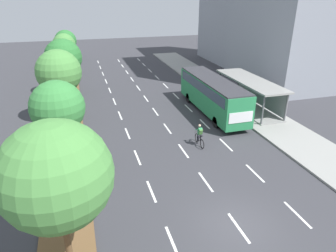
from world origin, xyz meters
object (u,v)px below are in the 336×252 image
at_px(median_tree_third, 59,72).
at_px(median_tree_fourth, 63,57).
at_px(median_tree_fifth, 64,45).
at_px(bus_shelter, 252,91).
at_px(median_tree_second, 57,107).
at_px(median_tree_farthest, 66,41).
at_px(cyclist, 200,136).
at_px(median_tree_nearest, 56,176).
at_px(bus, 212,92).

relative_size(median_tree_third, median_tree_fourth, 1.04).
xyz_separation_m(median_tree_third, median_tree_fifth, (0.19, 16.95, -0.30)).
height_order(bus_shelter, median_tree_fifth, median_tree_fifth).
bearing_deg(median_tree_third, median_tree_second, -89.07).
xyz_separation_m(bus_shelter, median_tree_third, (-18.02, 1.75, 2.72)).
bearing_deg(bus_shelter, median_tree_third, 174.47).
distance_m(median_tree_third, median_tree_farthest, 25.44).
relative_size(median_tree_second, median_tree_fifth, 1.04).
height_order(median_tree_second, median_tree_third, median_tree_third).
xyz_separation_m(cyclist, median_tree_second, (-9.84, -0.57, 3.56)).
distance_m(cyclist, median_tree_farthest, 34.86).
relative_size(cyclist, median_tree_third, 0.28).
distance_m(median_tree_nearest, median_tree_second, 8.48).
bearing_deg(median_tree_second, median_tree_fourth, 89.82).
bearing_deg(median_tree_third, median_tree_farthest, 89.52).
bearing_deg(median_tree_fifth, bus_shelter, -46.35).
height_order(bus_shelter, median_tree_farthest, median_tree_farthest).
distance_m(cyclist, median_tree_fifth, 26.95).
xyz_separation_m(median_tree_fifth, median_tree_farthest, (0.03, 8.47, -0.62)).
distance_m(median_tree_fourth, median_tree_fifth, 8.48).
xyz_separation_m(median_tree_nearest, median_tree_third, (-0.39, 16.95, -0.03)).
bearing_deg(median_tree_nearest, median_tree_second, 91.71).
height_order(bus_shelter, median_tree_nearest, median_tree_nearest).
height_order(median_tree_second, median_tree_fourth, median_tree_fourth).
distance_m(bus, median_tree_farthest, 30.35).
relative_size(bus, median_tree_second, 1.90).
bearing_deg(median_tree_fourth, bus, -36.88).
xyz_separation_m(median_tree_second, median_tree_third, (-0.14, 8.47, 0.23)).
distance_m(bus_shelter, cyclist, 10.19).
xyz_separation_m(bus_shelter, median_tree_fourth, (-17.83, 10.22, 2.36)).
distance_m(bus_shelter, median_tree_second, 19.27).
relative_size(median_tree_nearest, median_tree_farthest, 1.27).
bearing_deg(bus, median_tree_third, 172.97).
height_order(median_tree_nearest, median_tree_farthest, median_tree_nearest).
xyz_separation_m(bus, median_tree_fifth, (-13.56, 18.64, 2.22)).
relative_size(cyclist, median_tree_second, 0.31).
relative_size(median_tree_fourth, median_tree_farthest, 1.17).
relative_size(cyclist, median_tree_farthest, 0.35).
height_order(bus, median_tree_farthest, median_tree_farthest).
relative_size(median_tree_second, median_tree_farthest, 1.13).
height_order(median_tree_nearest, median_tree_second, median_tree_nearest).
relative_size(bus_shelter, bus, 0.85).
distance_m(bus, median_tree_fourth, 17.08).
relative_size(cyclist, median_tree_nearest, 0.27).
xyz_separation_m(bus_shelter, bus, (-4.28, 0.05, 0.20)).
xyz_separation_m(cyclist, median_tree_nearest, (-9.59, -9.04, 3.82)).
bearing_deg(median_tree_third, bus_shelter, -5.53).
bearing_deg(median_tree_nearest, bus, 48.81).
height_order(bus, median_tree_fifth, median_tree_fifth).
bearing_deg(bus, cyclist, -121.17).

